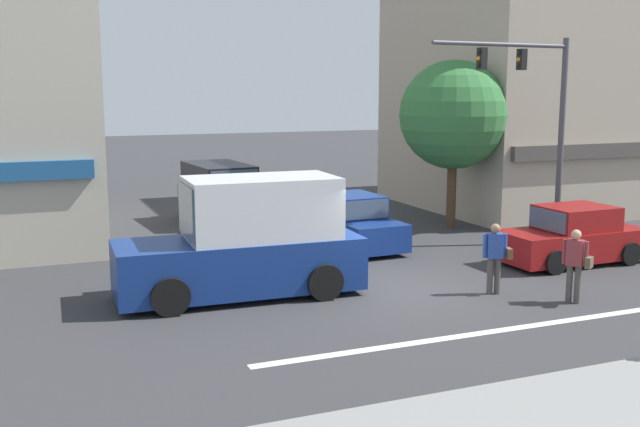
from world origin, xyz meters
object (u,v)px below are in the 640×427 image
sedan_crossing_center (573,238)px  pedestrian_far_side (576,261)px  van_approaching_near (221,196)px  street_tree (454,115)px  pedestrian_mid_crossing (496,254)px  box_truck_waiting_far (247,242)px  sedan_crossing_leftbound (352,223)px  utility_pole_far_right (479,91)px  traffic_light_mast (538,108)px

sedan_crossing_center → pedestrian_far_side: (-2.60, -3.10, 0.24)m
van_approaching_near → street_tree: bearing=-27.0°
van_approaching_near → pedestrian_mid_crossing: bearing=-72.4°
street_tree → box_truck_waiting_far: bearing=-148.3°
sedan_crossing_leftbound → pedestrian_far_side: 7.65m
utility_pole_far_right → sedan_crossing_center: bearing=-104.1°
utility_pole_far_right → box_truck_waiting_far: size_ratio=1.58×
utility_pole_far_right → pedestrian_far_side: size_ratio=5.36×
utility_pole_far_right → van_approaching_near: size_ratio=1.90×
traffic_light_mast → sedan_crossing_center: (-0.33, -2.15, -3.46)m
box_truck_waiting_far → pedestrian_far_side: size_ratio=3.40×
utility_pole_far_right → sedan_crossing_leftbound: bearing=-154.1°
traffic_light_mast → pedestrian_mid_crossing: size_ratio=3.71×
street_tree → pedestrian_mid_crossing: (-3.57, -7.59, -2.89)m
box_truck_waiting_far → street_tree: bearing=31.7°
sedan_crossing_leftbound → van_approaching_near: van_approaching_near is taller
traffic_light_mast → utility_pole_far_right: bearing=73.9°
box_truck_waiting_far → van_approaching_near: (1.79, 9.14, -0.25)m
van_approaching_near → pedestrian_mid_crossing: (3.56, -11.22, -0.05)m
box_truck_waiting_far → pedestrian_mid_crossing: size_ratio=3.40×
utility_pole_far_right → box_truck_waiting_far: 13.57m
van_approaching_near → traffic_light_mast: bearing=-43.4°
sedan_crossing_leftbound → sedan_crossing_center: same height
traffic_light_mast → pedestrian_mid_crossing: (-4.14, -3.95, -3.22)m
pedestrian_mid_crossing → utility_pole_far_right: bearing=58.5°
traffic_light_mast → pedestrian_mid_crossing: traffic_light_mast is taller
utility_pole_far_right → pedestrian_far_side: utility_pole_far_right is taller
street_tree → sedan_crossing_leftbound: street_tree is taller
utility_pole_far_right → sedan_crossing_leftbound: utility_pole_far_right is taller
street_tree → pedestrian_mid_crossing: bearing=-115.2°
utility_pole_far_right → box_truck_waiting_far: utility_pole_far_right is taller
utility_pole_far_right → pedestrian_far_side: (-4.46, -10.53, -3.68)m
box_truck_waiting_far → van_approaching_near: box_truck_waiting_far is taller
utility_pole_far_right → pedestrian_mid_crossing: size_ratio=5.36×
sedan_crossing_leftbound → sedan_crossing_center: bearing=-42.4°
street_tree → box_truck_waiting_far: street_tree is taller
traffic_light_mast → box_truck_waiting_far: bearing=-168.9°
traffic_light_mast → sedan_crossing_center: bearing=-98.8°
sedan_crossing_leftbound → box_truck_waiting_far: size_ratio=0.73×
sedan_crossing_leftbound → van_approaching_near: bearing=117.6°
street_tree → sedan_crossing_leftbound: 5.64m
van_approaching_near → pedestrian_far_side: (4.77, -12.52, -0.05)m
utility_pole_far_right → sedan_crossing_leftbound: (-6.53, -3.17, -3.92)m
street_tree → utility_pole_far_right: (2.10, 1.64, 0.79)m
box_truck_waiting_far → pedestrian_mid_crossing: box_truck_waiting_far is taller
box_truck_waiting_far → van_approaching_near: bearing=78.9°
sedan_crossing_center → van_approaching_near: 11.97m
street_tree → van_approaching_near: size_ratio=1.20×
sedan_crossing_center → box_truck_waiting_far: box_truck_waiting_far is taller
traffic_light_mast → sedan_crossing_leftbound: traffic_light_mast is taller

